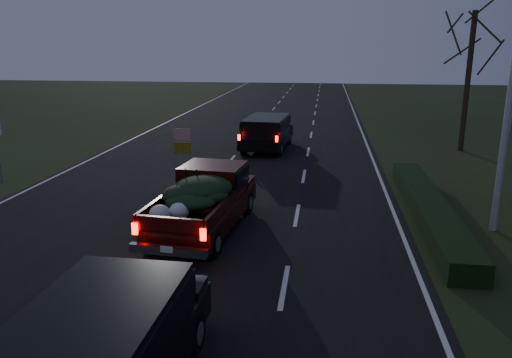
# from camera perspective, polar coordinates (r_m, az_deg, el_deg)

# --- Properties ---
(ground) EXTENTS (120.00, 120.00, 0.00)m
(ground) POSITION_cam_1_polar(r_m,az_deg,el_deg) (14.62, -10.22, -6.71)
(ground) COLOR black
(ground) RESTS_ON ground
(road_asphalt) EXTENTS (14.00, 120.00, 0.02)m
(road_asphalt) POSITION_cam_1_polar(r_m,az_deg,el_deg) (14.62, -10.22, -6.67)
(road_asphalt) COLOR black
(road_asphalt) RESTS_ON ground
(hedge_row) EXTENTS (1.00, 10.00, 0.60)m
(hedge_row) POSITION_cam_1_polar(r_m,az_deg,el_deg) (17.01, 19.10, -3.10)
(hedge_row) COLOR black
(hedge_row) RESTS_ON ground
(bare_tree_far) EXTENTS (3.60, 3.60, 7.00)m
(bare_tree_far) POSITION_cam_1_polar(r_m,az_deg,el_deg) (27.80, 23.40, 13.63)
(bare_tree_far) COLOR black
(bare_tree_far) RESTS_ON ground
(pickup_truck) EXTENTS (2.43, 5.32, 2.71)m
(pickup_truck) POSITION_cam_1_polar(r_m,az_deg,el_deg) (14.83, -5.94, -2.07)
(pickup_truck) COLOR #3F0C08
(pickup_truck) RESTS_ON ground
(lead_suv) EXTENTS (2.41, 5.06, 1.41)m
(lead_suv) POSITION_cam_1_polar(r_m,az_deg,el_deg) (26.23, 1.25, 5.67)
(lead_suv) COLOR black
(lead_suv) RESTS_ON ground
(rear_suv) EXTENTS (2.34, 5.04, 1.44)m
(rear_suv) POSITION_cam_1_polar(r_m,az_deg,el_deg) (7.97, -17.79, -18.26)
(rear_suv) COLOR black
(rear_suv) RESTS_ON ground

